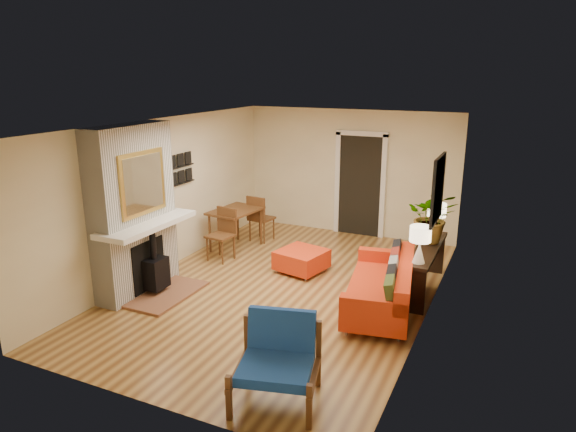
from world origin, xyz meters
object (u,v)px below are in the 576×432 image
at_px(blue_chair, 278,354).
at_px(lamp_far, 437,215).
at_px(sofa, 386,287).
at_px(dining_table, 239,218).
at_px(lamp_near, 420,240).
at_px(console_table, 427,256).
at_px(houseplant, 432,217).
at_px(ottoman, 302,259).

xyz_separation_m(blue_chair, lamp_far, (0.92, 4.07, 0.58)).
distance_m(sofa, dining_table, 3.54).
bearing_deg(lamp_near, console_table, 90.00).
distance_m(dining_table, houseplant, 3.68).
height_order(dining_table, lamp_near, lamp_near).
bearing_deg(console_table, houseplant, 91.94).
xyz_separation_m(console_table, lamp_near, (0.00, -0.71, 0.49)).
relative_size(blue_chair, dining_table, 0.58).
height_order(blue_chair, console_table, blue_chair).
bearing_deg(ottoman, lamp_far, 19.72).
distance_m(lamp_near, lamp_far, 1.40).
xyz_separation_m(ottoman, lamp_far, (2.09, 0.75, 0.85)).
distance_m(sofa, blue_chair, 2.54).
distance_m(dining_table, lamp_far, 3.68).
bearing_deg(blue_chair, lamp_near, 70.97).
relative_size(dining_table, lamp_far, 3.33).
bearing_deg(lamp_far, ottoman, -160.28).
bearing_deg(lamp_far, houseplant, -91.45).
relative_size(sofa, lamp_near, 3.98).
relative_size(blue_chair, houseplant, 1.25).
distance_m(ottoman, console_table, 2.12).
xyz_separation_m(ottoman, houseplant, (2.08, 0.35, 0.92)).
height_order(blue_chair, lamp_near, lamp_near).
relative_size(ottoman, blue_chair, 0.85).
relative_size(sofa, houseplant, 2.59).
distance_m(blue_chair, dining_table, 4.74).
distance_m(sofa, console_table, 1.01).
distance_m(sofa, lamp_far, 1.79).
relative_size(sofa, blue_chair, 2.07).
bearing_deg(lamp_far, blue_chair, -102.75).
bearing_deg(houseplant, blue_chair, -103.92).
xyz_separation_m(blue_chair, lamp_near, (0.92, 2.67, 0.58)).
height_order(sofa, dining_table, dining_table).
relative_size(sofa, lamp_far, 3.98).
height_order(dining_table, lamp_far, lamp_far).
relative_size(sofa, dining_table, 1.19).
distance_m(console_table, houseplant, 0.64).
xyz_separation_m(console_table, houseplant, (-0.01, 0.30, 0.56)).
bearing_deg(houseplant, sofa, -108.30).
xyz_separation_m(sofa, lamp_far, (0.40, 1.59, 0.71)).
xyz_separation_m(blue_chair, houseplant, (0.91, 3.68, 0.66)).
height_order(dining_table, houseplant, houseplant).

